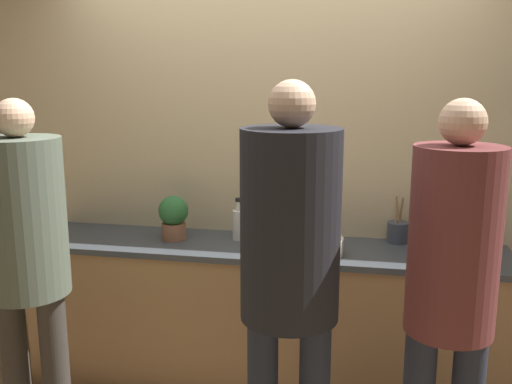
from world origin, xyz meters
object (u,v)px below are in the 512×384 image
object	(u,v)px
person_left	(25,246)
potted_plant	(174,216)
fruit_bowl	(316,245)
cup_blue	(440,241)
person_right	(451,281)
person_center	(290,258)
utensil_crock	(398,231)
bottle_clear	(238,223)

from	to	relation	value
person_left	potted_plant	world-z (taller)	person_left
fruit_bowl	cup_blue	bearing A→B (deg)	17.65
person_right	person_center	bearing A→B (deg)	-174.66
person_center	cup_blue	size ratio (longest dim) A/B	19.38
utensil_crock	person_left	bearing A→B (deg)	-149.55
person_right	bottle_clear	distance (m)	1.45
fruit_bowl	utensil_crock	xyz separation A→B (m)	(0.45, 0.32, 0.02)
person_left	person_right	distance (m)	1.89
person_left	potted_plant	size ratio (longest dim) A/B	6.64
bottle_clear	potted_plant	xyz separation A→B (m)	(-0.38, -0.07, 0.04)
potted_plant	bottle_clear	bearing A→B (deg)	9.92
fruit_bowl	utensil_crock	size ratio (longest dim) A/B	1.08
person_left	fruit_bowl	world-z (taller)	person_left
person_center	cup_blue	distance (m)	1.28
fruit_bowl	potted_plant	size ratio (longest dim) A/B	1.12
person_right	utensil_crock	xyz separation A→B (m)	(-0.15, 1.09, -0.11)
person_left	fruit_bowl	xyz separation A→B (m)	(1.29, 0.71, -0.14)
person_center	person_right	world-z (taller)	person_center
utensil_crock	potted_plant	world-z (taller)	utensil_crock
person_center	fruit_bowl	world-z (taller)	person_center
person_right	potted_plant	xyz separation A→B (m)	(-1.45, 0.90, -0.03)
person_center	potted_plant	xyz separation A→B (m)	(-0.82, 0.96, -0.10)
cup_blue	person_left	bearing A→B (deg)	-154.88
cup_blue	potted_plant	distance (m)	1.54
person_right	cup_blue	world-z (taller)	person_right
person_right	cup_blue	distance (m)	1.00
person_left	cup_blue	bearing A→B (deg)	25.12
person_right	cup_blue	size ratio (longest dim) A/B	18.68
cup_blue	fruit_bowl	bearing A→B (deg)	-162.35
utensil_crock	person_center	bearing A→B (deg)	-112.87
person_left	person_center	xyz separation A→B (m)	(1.26, -0.12, 0.06)
person_left	bottle_clear	distance (m)	1.22
person_center	bottle_clear	bearing A→B (deg)	113.43
bottle_clear	potted_plant	size ratio (longest dim) A/B	0.96
person_center	utensil_crock	xyz separation A→B (m)	(0.48, 1.15, -0.18)
person_right	potted_plant	size ratio (longest dim) A/B	6.71
fruit_bowl	potted_plant	bearing A→B (deg)	171.67
person_center	bottle_clear	distance (m)	1.13
cup_blue	potted_plant	bearing A→B (deg)	-176.70
bottle_clear	cup_blue	world-z (taller)	bottle_clear
person_center	potted_plant	distance (m)	1.27
fruit_bowl	potted_plant	xyz separation A→B (m)	(-0.86, 0.13, 0.09)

